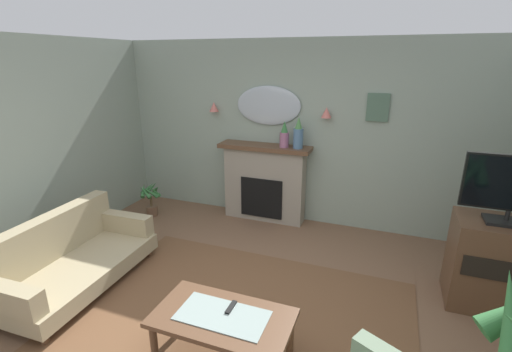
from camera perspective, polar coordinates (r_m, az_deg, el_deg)
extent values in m
cube|color=brown|center=(3.55, -4.53, -24.55)|extent=(6.62, 6.28, 0.10)
cube|color=#93A393|center=(5.27, 7.62, 6.59)|extent=(6.62, 0.10, 2.63)
cube|color=brown|center=(3.65, -3.12, -21.95)|extent=(3.20, 2.40, 0.01)
cube|color=gray|center=(5.42, 1.39, -1.32)|extent=(1.20, 0.28, 1.10)
cube|color=black|center=(5.39, 1.02, -3.36)|extent=(0.64, 0.12, 0.60)
cube|color=brown|center=(5.23, 1.36, 4.60)|extent=(1.36, 0.36, 0.06)
cylinder|color=#9E6084|center=(5.10, 4.50, 5.75)|extent=(0.13, 0.13, 0.21)
cone|color=#38753D|center=(5.06, 4.55, 7.80)|extent=(0.10, 0.10, 0.16)
cylinder|color=#4C7093|center=(5.04, 6.70, 5.92)|extent=(0.14, 0.14, 0.28)
cone|color=#4C8447|center=(5.00, 6.79, 8.37)|extent=(0.10, 0.10, 0.16)
ellipsoid|color=#B2BCC6|center=(5.27, 1.96, 11.10)|extent=(0.96, 0.06, 0.56)
cone|color=#D17066|center=(5.56, -6.69, 10.85)|extent=(0.14, 0.14, 0.14)
cone|color=#D17066|center=(5.02, 11.13, 9.85)|extent=(0.14, 0.14, 0.14)
cube|color=#4C6B56|center=(5.00, 18.77, 10.25)|extent=(0.28, 0.03, 0.36)
cube|color=brown|center=(3.04, -5.32, -21.50)|extent=(1.10, 0.60, 0.04)
cube|color=#8C9E99|center=(3.03, -5.34, -21.15)|extent=(0.72, 0.36, 0.01)
cylinder|color=brown|center=(3.24, -15.85, -24.43)|extent=(0.06, 0.06, 0.40)
cylinder|color=brown|center=(3.54, -11.03, -19.83)|extent=(0.06, 0.06, 0.40)
cylinder|color=brown|center=(3.23, 5.46, -23.91)|extent=(0.06, 0.06, 0.40)
cube|color=black|center=(3.08, -3.99, -20.10)|extent=(0.04, 0.16, 0.02)
cube|color=tan|center=(4.42, -26.28, -13.26)|extent=(0.90, 1.73, 0.18)
cube|color=tan|center=(4.51, -30.07, -8.49)|extent=(0.24, 1.71, 0.48)
cube|color=tan|center=(3.91, -34.88, -15.50)|extent=(0.76, 0.19, 0.24)
cube|color=tan|center=(4.83, -20.22, -6.95)|extent=(0.76, 0.19, 0.24)
cylinder|color=brown|center=(3.87, -30.51, -21.34)|extent=(0.07, 0.07, 0.10)
cylinder|color=brown|center=(4.78, -16.57, -11.50)|extent=(0.07, 0.07, 0.10)
cylinder|color=brown|center=(5.18, -22.85, -9.85)|extent=(0.07, 0.07, 0.10)
cube|color=brown|center=(4.29, 33.68, -11.58)|extent=(0.80, 0.56, 0.90)
cube|color=black|center=(4.01, 34.74, -12.38)|extent=(0.68, 0.02, 0.20)
cube|color=black|center=(4.09, 34.88, -5.97)|extent=(0.36, 0.24, 0.03)
cylinder|color=black|center=(4.06, 35.04, -5.13)|extent=(0.04, 0.04, 0.10)
cylinder|color=brown|center=(5.91, -16.18, -5.30)|extent=(0.18, 0.18, 0.16)
cylinder|color=brown|center=(5.84, -16.31, -3.85)|extent=(0.03, 0.03, 0.17)
cone|color=#38753D|center=(5.71, -15.80, -2.36)|extent=(0.11, 0.22, 0.24)
cone|color=#38753D|center=(5.81, -15.53, -1.99)|extent=(0.24, 0.20, 0.19)
cone|color=#38753D|center=(5.87, -16.26, -1.83)|extent=(0.23, 0.15, 0.23)
cone|color=#38753D|center=(5.87, -16.81, -1.88)|extent=(0.19, 0.24, 0.20)
cone|color=#38753D|center=(5.80, -17.45, -2.19)|extent=(0.17, 0.25, 0.20)
cone|color=#38753D|center=(5.72, -17.21, -2.45)|extent=(0.25, 0.11, 0.20)
cone|color=#38753D|center=(5.69, -16.41, -2.50)|extent=(0.22, 0.20, 0.21)
cone|color=#2D6633|center=(2.46, 35.40, -18.87)|extent=(0.18, 0.50, 0.57)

